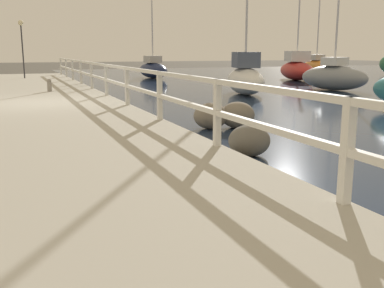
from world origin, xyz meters
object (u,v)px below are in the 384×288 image
mooring_bollard (49,85)px  sailboat_gray (334,77)px  dock_lamp (21,34)px  sailboat_navy (153,69)px  sailboat_white (245,77)px  sailboat_orange (316,66)px  sailboat_red (296,69)px

mooring_bollard → sailboat_gray: size_ratio=0.10×
dock_lamp → sailboat_gray: sailboat_gray is taller
sailboat_gray → sailboat_navy: 12.60m
dock_lamp → sailboat_white: 13.33m
sailboat_gray → sailboat_orange: 14.63m
dock_lamp → sailboat_red: bearing=-13.7°
sailboat_red → sailboat_orange: sailboat_orange is taller
sailboat_gray → sailboat_navy: (-4.79, 11.65, -0.01)m
mooring_bollard → sailboat_navy: 12.72m
dock_lamp → sailboat_gray: (12.55, -10.25, -1.99)m
sailboat_navy → sailboat_white: bearing=-92.5°
mooring_bollard → sailboat_navy: (7.14, 10.52, 0.11)m
sailboat_red → sailboat_gray: sailboat_red is taller
mooring_bollard → sailboat_red: size_ratio=0.07×
sailboat_red → sailboat_gray: (-2.57, -6.57, -0.08)m
sailboat_orange → sailboat_white: (-12.71, -12.38, 0.06)m
sailboat_gray → sailboat_white: (-4.54, -0.24, 0.07)m
mooring_bollard → dock_lamp: size_ratio=0.15×
sailboat_red → sailboat_orange: (5.60, 5.57, -0.07)m
dock_lamp → sailboat_navy: 8.13m
sailboat_orange → dock_lamp: bearing=-156.9°
sailboat_gray → sailboat_white: size_ratio=0.63×
sailboat_navy → sailboat_red: bearing=-38.3°
mooring_bollard → sailboat_white: bearing=-10.6°
sailboat_white → sailboat_navy: bearing=108.1°
sailboat_red → sailboat_gray: size_ratio=1.30×
sailboat_gray → sailboat_orange: sailboat_orange is taller
sailboat_red → sailboat_navy: (-7.36, 5.08, -0.09)m
mooring_bollard → sailboat_navy: size_ratio=0.07×
sailboat_white → sailboat_navy: size_ratio=1.09×
dock_lamp → sailboat_gray: 16.32m
sailboat_white → sailboat_navy: sailboat_white is taller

